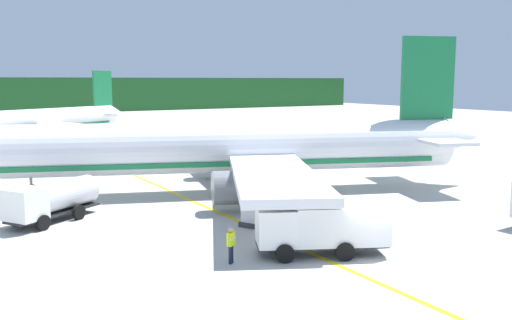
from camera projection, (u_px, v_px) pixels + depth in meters
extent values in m
cube|color=#B7B5AD|center=(98.00, 152.00, 66.89)|extent=(240.00, 320.00, 0.20)
cube|color=#1E5123|center=(3.00, 96.00, 140.13)|extent=(216.00, 6.00, 9.22)
cylinder|color=white|center=(222.00, 147.00, 41.86)|extent=(35.08, 16.08, 3.80)
cone|color=white|center=(460.00, 137.00, 45.38)|extent=(4.12, 4.14, 3.23)
cube|color=white|center=(274.00, 175.00, 33.42)|extent=(11.40, 16.47, 0.50)
cylinder|color=slate|center=(237.00, 187.00, 35.93)|extent=(3.77, 3.18, 2.20)
cube|color=white|center=(231.00, 142.00, 51.21)|extent=(8.61, 16.69, 0.50)
cylinder|color=slate|center=(215.00, 160.00, 48.38)|extent=(3.77, 3.18, 2.20)
cube|color=#19723F|center=(428.00, 78.00, 44.14)|extent=(4.25, 1.87, 6.50)
cube|color=white|center=(425.00, 138.00, 44.81)|extent=(6.62, 10.86, 0.24)
cube|color=#19723F|center=(222.00, 161.00, 42.01)|extent=(31.63, 14.65, 0.36)
cylinder|color=black|center=(32.00, 192.00, 39.78)|extent=(1.15, 0.71, 1.10)
cylinder|color=gray|center=(31.00, 181.00, 39.66)|extent=(0.20, 0.20, 0.50)
cylinder|color=black|center=(247.00, 192.00, 40.02)|extent=(1.15, 0.71, 1.10)
cylinder|color=gray|center=(247.00, 181.00, 39.91)|extent=(0.20, 0.20, 0.50)
cylinder|color=black|center=(236.00, 179.00, 45.08)|extent=(1.15, 0.71, 1.10)
cylinder|color=gray|center=(236.00, 169.00, 44.97)|extent=(0.20, 0.20, 0.50)
cylinder|color=white|center=(28.00, 121.00, 76.73)|extent=(28.28, 16.59, 3.18)
cone|color=white|center=(116.00, 113.00, 90.48)|extent=(3.62, 3.63, 2.70)
cube|color=white|center=(75.00, 127.00, 74.21)|extent=(8.58, 13.95, 0.42)
cylinder|color=slate|center=(55.00, 134.00, 74.29)|extent=(3.23, 2.86, 1.84)
cube|color=white|center=(5.00, 122.00, 82.21)|extent=(10.69, 13.42, 0.42)
cylinder|color=slate|center=(5.00, 130.00, 79.89)|extent=(3.23, 2.86, 1.84)
cube|color=#19723F|center=(102.00, 88.00, 87.73)|extent=(3.42, 1.95, 5.44)
cube|color=white|center=(103.00, 113.00, 88.30)|extent=(6.36, 8.97, 0.20)
cube|color=#19723F|center=(28.00, 127.00, 76.85)|extent=(25.52, 15.07, 0.30)
cylinder|color=black|center=(46.00, 139.00, 77.00)|extent=(0.95, 0.68, 0.92)
cylinder|color=gray|center=(46.00, 134.00, 76.90)|extent=(0.17, 0.17, 0.42)
cylinder|color=black|center=(27.00, 137.00, 79.27)|extent=(0.95, 0.68, 0.92)
cylinder|color=gray|center=(26.00, 132.00, 79.18)|extent=(0.17, 0.17, 0.42)
cube|color=white|center=(276.00, 226.00, 26.96)|extent=(2.57, 2.76, 1.80)
cube|color=#192333|center=(258.00, 219.00, 26.83)|extent=(0.87, 1.70, 0.94)
cube|color=white|center=(340.00, 223.00, 27.25)|extent=(5.07, 3.95, 1.89)
cube|color=#262628|center=(322.00, 244.00, 27.31)|extent=(6.41, 4.13, 0.16)
cylinder|color=black|center=(285.00, 253.00, 26.05)|extent=(0.93, 0.64, 0.90)
cylinder|color=black|center=(278.00, 240.00, 28.22)|extent=(0.93, 0.64, 0.90)
cylinder|color=black|center=(345.00, 252.00, 26.33)|extent=(0.93, 0.64, 0.90)
cylinder|color=black|center=(334.00, 239.00, 28.49)|extent=(0.93, 0.64, 0.90)
cube|color=white|center=(24.00, 204.00, 31.73)|extent=(2.70, 2.82, 1.80)
cube|color=#192333|center=(11.00, 201.00, 30.93)|extent=(1.07, 1.60, 0.94)
cylinder|color=silver|center=(65.00, 194.00, 34.50)|extent=(4.51, 3.79, 1.80)
cube|color=#262628|center=(54.00, 212.00, 33.84)|extent=(6.07, 4.66, 0.16)
cylinder|color=black|center=(43.00, 223.00, 31.67)|extent=(0.91, 0.72, 0.90)
cylinder|color=black|center=(16.00, 219.00, 32.63)|extent=(0.91, 0.72, 0.90)
cylinder|color=black|center=(79.00, 212.00, 34.16)|extent=(0.91, 0.72, 0.90)
cylinder|color=black|center=(52.00, 209.00, 35.13)|extent=(0.91, 0.72, 0.90)
cube|color=#333338|center=(259.00, 223.00, 32.76)|extent=(2.41, 2.41, 0.30)
cube|color=silver|center=(259.00, 209.00, 32.63)|extent=(2.14, 2.14, 1.46)
cube|color=silver|center=(267.00, 200.00, 32.26)|extent=(1.72, 1.31, 0.57)
cylinder|color=#191E33|center=(290.00, 197.00, 38.76)|extent=(0.14, 0.14, 0.81)
cylinder|color=#191E33|center=(293.00, 197.00, 38.82)|extent=(0.14, 0.14, 0.81)
cube|color=orange|center=(292.00, 187.00, 38.69)|extent=(0.48, 0.32, 0.61)
cube|color=silver|center=(292.00, 187.00, 38.69)|extent=(0.49, 0.33, 0.06)
sphere|color=tan|center=(292.00, 181.00, 38.63)|extent=(0.22, 0.22, 0.22)
cylinder|color=orange|center=(288.00, 187.00, 38.60)|extent=(0.09, 0.09, 0.58)
cylinder|color=orange|center=(295.00, 187.00, 38.77)|extent=(0.09, 0.09, 0.58)
cylinder|color=#191E33|center=(230.00, 255.00, 25.87)|extent=(0.14, 0.14, 0.86)
cylinder|color=#191E33|center=(232.00, 254.00, 26.03)|extent=(0.14, 0.14, 0.86)
cube|color=#CCE519|center=(231.00, 239.00, 25.84)|extent=(0.49, 0.42, 0.65)
cube|color=silver|center=(231.00, 238.00, 25.84)|extent=(0.50, 0.43, 0.06)
sphere|color=tan|center=(231.00, 230.00, 25.78)|extent=(0.23, 0.23, 0.23)
cylinder|color=#CCE519|center=(228.00, 240.00, 25.60)|extent=(0.09, 0.09, 0.61)
cylinder|color=#CCE519|center=(234.00, 237.00, 26.07)|extent=(0.09, 0.09, 0.61)
cube|color=yellow|center=(214.00, 211.00, 36.50)|extent=(0.30, 60.00, 0.01)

